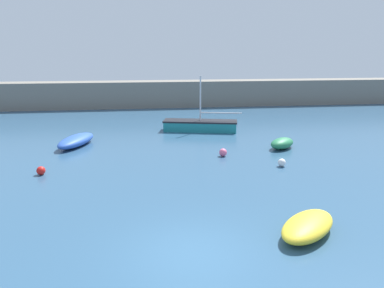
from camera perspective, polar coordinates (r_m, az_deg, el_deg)
name	(u,v)px	position (r m, az deg, el deg)	size (l,w,h in m)	color
ground_plane	(193,257)	(11.30, 0.17, -16.84)	(120.00, 120.00, 0.20)	#2D5170
harbor_breakwater	(154,94)	(39.30, -5.85, 7.60)	(66.39, 2.73, 2.63)	slate
sailboat_twin_hulled	(200,125)	(27.21, 1.27, 2.85)	(5.65, 2.67, 3.98)	teal
rowboat_white_midwater	(76,141)	(24.00, -17.24, 0.50)	(2.49, 3.82, 0.67)	#2D56B7
open_tender_yellow	(308,226)	(12.70, 17.22, -11.85)	(2.86, 2.79, 0.58)	yellow
dinghy_near_pier	(282,143)	(22.94, 13.57, 0.11)	(2.16, 2.08, 0.64)	#287A4C
mooring_buoy_white	(282,163)	(19.43, 13.52, -2.78)	(0.40, 0.40, 0.40)	white
mooring_buoy_pink	(223,152)	(20.77, 4.75, -1.29)	(0.44, 0.44, 0.44)	#EA668C
mooring_buoy_red	(41,171)	(19.04, -22.03, -3.78)	(0.41, 0.41, 0.41)	red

